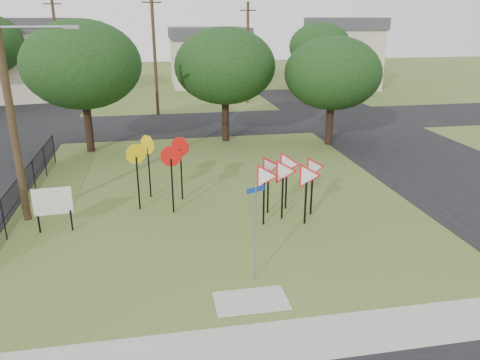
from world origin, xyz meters
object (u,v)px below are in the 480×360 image
at_px(stop_sign_cluster, 159,158).
at_px(info_board, 53,203).
at_px(yield_sign_cluster, 287,173).
at_px(street_name_sign, 255,227).

xyz_separation_m(stop_sign_cluster, info_board, (-3.81, -1.95, -0.90)).
distance_m(stop_sign_cluster, yield_sign_cluster, 5.18).
height_order(street_name_sign, info_board, street_name_sign).
height_order(street_name_sign, yield_sign_cluster, street_name_sign).
xyz_separation_m(street_name_sign, yield_sign_cluster, (2.13, 4.20, 0.12)).
relative_size(street_name_sign, stop_sign_cluster, 1.06).
bearing_deg(yield_sign_cluster, info_board, 178.34).
distance_m(street_name_sign, info_board, 7.78).
height_order(street_name_sign, stop_sign_cluster, street_name_sign).
bearing_deg(street_name_sign, info_board, 145.07).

